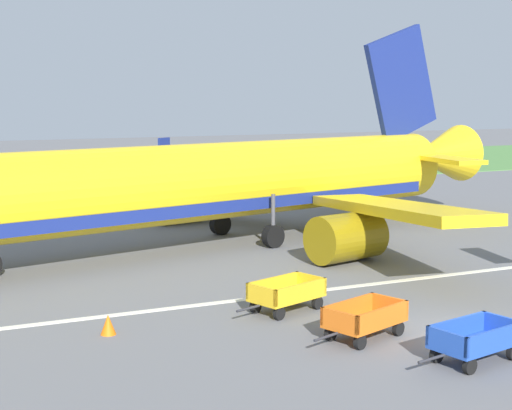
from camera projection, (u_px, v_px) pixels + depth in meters
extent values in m
plane|color=slate|center=(460.00, 335.00, 23.84)|extent=(220.00, 220.00, 0.00)
cube|color=#518442|center=(81.00, 174.00, 71.94)|extent=(220.00, 28.00, 0.06)
cube|color=silver|center=(347.00, 287.00, 29.77)|extent=(120.00, 0.36, 0.01)
cylinder|color=yellow|center=(204.00, 182.00, 37.23)|extent=(30.07, 10.32, 3.70)
cube|color=navy|center=(204.00, 203.00, 37.38)|extent=(27.10, 9.47, 0.56)
cone|color=yellow|center=(437.00, 155.00, 47.55)|extent=(5.17, 4.43, 3.52)
cube|color=yellow|center=(393.00, 208.00, 33.29)|extent=(4.62, 13.25, 1.35)
cylinder|color=#856D0E|center=(346.00, 237.00, 33.96)|extent=(3.59, 2.76, 2.10)
cube|color=yellow|center=(183.00, 176.00, 46.36)|extent=(9.57, 12.15, 1.35)
cube|color=navy|center=(164.00, 152.00, 52.91)|extent=(1.02, 0.79, 1.90)
cylinder|color=#856D0E|center=(180.00, 203.00, 44.59)|extent=(3.59, 2.76, 2.10)
cube|color=navy|center=(402.00, 84.00, 44.92)|extent=(5.91, 1.69, 6.88)
cube|color=yellow|center=(446.00, 159.00, 43.13)|extent=(2.25, 5.34, 0.24)
cube|color=yellow|center=(363.00, 152.00, 48.14)|extent=(4.22, 5.39, 0.24)
cylinder|color=#4C4C51|center=(273.00, 215.00, 37.25)|extent=(0.20, 0.20, 2.04)
cylinder|color=black|center=(273.00, 236.00, 37.39)|extent=(1.17, 0.68, 1.10)
cylinder|color=#4C4C51|center=(220.00, 205.00, 40.69)|extent=(0.20, 0.20, 2.04)
cylinder|color=black|center=(220.00, 224.00, 40.84)|extent=(1.17, 0.68, 1.10)
cube|color=#234CB2|center=(475.00, 344.00, 21.48)|extent=(2.73, 1.88, 0.08)
cube|color=#234CB2|center=(496.00, 339.00, 20.91)|extent=(2.47, 0.60, 0.55)
cube|color=#234CB2|center=(457.00, 328.00, 21.95)|extent=(2.47, 0.60, 0.55)
cube|color=#234CB2|center=(447.00, 342.00, 20.73)|extent=(0.38, 1.39, 0.55)
cube|color=#234CB2|center=(503.00, 326.00, 22.14)|extent=(0.38, 1.39, 0.55)
cylinder|color=#2D2D33|center=(432.00, 359.00, 20.42)|extent=(1.00, 0.28, 0.08)
cylinder|color=black|center=(470.00, 366.00, 20.52)|extent=(0.46, 0.25, 0.44)
cylinder|color=black|center=(437.00, 355.00, 21.41)|extent=(0.46, 0.25, 0.44)
cylinder|color=black|center=(480.00, 342.00, 22.51)|extent=(0.46, 0.25, 0.44)
cube|color=orange|center=(365.00, 323.00, 23.51)|extent=(2.82, 2.15, 0.08)
cube|color=orange|center=(383.00, 317.00, 23.00)|extent=(2.39, 0.93, 0.55)
cube|color=orange|center=(348.00, 308.00, 23.92)|extent=(2.39, 0.93, 0.55)
cube|color=orange|center=(340.00, 321.00, 22.63)|extent=(0.56, 1.35, 0.55)
cube|color=orange|center=(389.00, 305.00, 24.29)|extent=(0.56, 1.35, 0.55)
cylinder|color=#2D2D33|center=(326.00, 337.00, 22.27)|extent=(0.97, 0.41, 0.08)
cylinder|color=black|center=(360.00, 342.00, 22.50)|extent=(0.47, 0.30, 0.44)
cylinder|color=black|center=(330.00, 334.00, 23.29)|extent=(0.47, 0.30, 0.44)
cylinder|color=black|center=(398.00, 329.00, 23.79)|extent=(0.47, 0.30, 0.44)
cylinder|color=black|center=(369.00, 321.00, 24.59)|extent=(0.47, 0.30, 0.44)
cube|color=gold|center=(287.00, 297.00, 26.44)|extent=(2.82, 2.14, 0.08)
cube|color=gold|center=(301.00, 292.00, 25.93)|extent=(2.40, 0.91, 0.55)
cube|color=gold|center=(273.00, 285.00, 26.86)|extent=(2.40, 0.91, 0.55)
cube|color=gold|center=(261.00, 295.00, 25.58)|extent=(0.55, 1.36, 0.55)
cube|color=gold|center=(311.00, 282.00, 27.22)|extent=(0.55, 1.36, 0.55)
cylinder|color=#2D2D33|center=(248.00, 308.00, 25.21)|extent=(0.97, 0.40, 0.08)
cylinder|color=black|center=(279.00, 313.00, 25.44)|extent=(0.47, 0.29, 0.44)
cylinder|color=black|center=(255.00, 307.00, 26.24)|extent=(0.47, 0.29, 0.44)
cylinder|color=black|center=(317.00, 303.00, 26.72)|extent=(0.47, 0.29, 0.44)
cylinder|color=black|center=(294.00, 297.00, 27.52)|extent=(0.47, 0.29, 0.44)
cone|color=orange|center=(108.00, 324.00, 23.89)|extent=(0.48, 0.48, 0.63)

